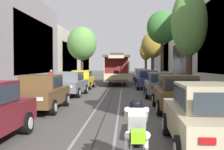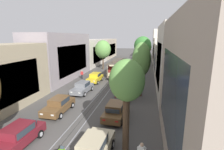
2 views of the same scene
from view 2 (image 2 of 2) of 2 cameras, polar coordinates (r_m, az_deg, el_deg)
The scene contains 23 objects.
ground_plane at distance 34.10m, azimuth 1.73°, elevation -0.40°, with size 167.71×167.71×0.00m, color #4C4947.
trolley_track_rails at distance 38.63m, azimuth 3.00°, elevation 1.16°, with size 1.14×75.08×0.01m.
building_facade_left at distance 40.54m, azimuth -10.75°, elevation 6.82°, with size 5.34×66.78×8.37m.
building_facade_right at distance 38.63m, azimuth 17.92°, elevation 7.16°, with size 5.52×66.78×10.27m.
parked_car_maroon_near_left at distance 14.57m, azimuth -29.32°, elevation -17.61°, with size 2.05×4.38×1.58m.
parked_car_brown_second_left at distance 18.79m, azimuth -17.50°, elevation -9.63°, with size 2.01×4.37×1.58m.
parked_car_grey_mid_left at distance 24.20m, azimuth -9.92°, elevation -4.17°, with size 2.14×4.42×1.58m.
parked_car_yellow_fourth_left at distance 29.71m, azimuth -5.71°, elevation -0.86°, with size 2.05×4.38×1.58m.
parked_car_beige_near_right at distance 11.85m, azimuth -6.23°, elevation -23.37°, with size 2.13×4.42×1.58m.
parked_car_brown_second_right at distance 16.79m, azimuth 1.19°, elevation -11.77°, with size 2.08×4.40×1.58m.
parked_car_grey_mid_right at distance 22.16m, azimuth 3.96°, elevation -5.59°, with size 2.09×4.40×1.58m.
parked_car_blue_fourth_right at distance 28.22m, azimuth 5.32°, elevation -1.59°, with size 2.10×4.40×1.58m.
parked_car_silver_fifth_right at distance 34.12m, azimuth 6.78°, elevation 0.89°, with size 2.00×4.36×1.58m.
parked_car_beige_sixth_right at distance 40.26m, azimuth 7.65°, elevation 2.69°, with size 2.08×4.39×1.58m.
parked_car_black_far_right at distance 45.77m, azimuth 8.32°, elevation 3.88°, with size 2.03×4.37×1.58m.
street_tree_kerb_left_second at distance 40.75m, azimuth -3.08°, elevation 8.61°, with size 3.75×3.72×6.99m.
street_tree_kerb_right_near at distance 10.95m, azimuth 5.00°, elevation -2.85°, with size 2.33×1.90×6.43m.
street_tree_kerb_right_second at distance 22.22m, azimuth 9.89°, elevation 4.90°, with size 2.42×2.03×7.13m.
street_tree_kerb_right_mid at distance 33.67m, azimuth 10.29°, elevation 9.62°, with size 3.32×2.69×7.87m.
street_tree_kerb_right_fourth at distance 46.95m, azimuth 11.11°, elevation 9.22°, with size 3.40×3.28×7.06m.
street_tree_kerb_right_far at distance 56.96m, azimuth 11.04°, elevation 9.33°, with size 2.28×2.04×6.41m.
cable_car_trolley at distance 34.58m, azimuth 2.00°, elevation 2.59°, with size 2.60×9.14×3.28m.
pedestrian_on_left_pavement at distance 32.31m, azimuth -10.12°, elevation 0.31°, with size 0.55×0.26×1.61m.
Camera 2 is at (5.97, -5.82, 7.78)m, focal length 27.11 mm.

